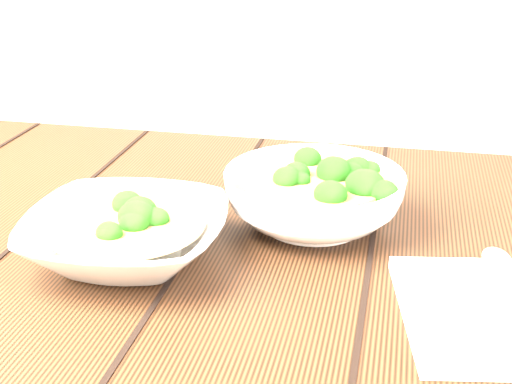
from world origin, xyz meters
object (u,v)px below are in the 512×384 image
object	(u,v)px
soup_bowl_back	(314,197)
trivet	(296,213)
soup_bowl_front	(126,235)
table	(212,338)

from	to	relation	value
soup_bowl_back	trivet	distance (m)	0.03
soup_bowl_front	soup_bowl_back	size ratio (longest dim) A/B	1.08
table	soup_bowl_back	bearing A→B (deg)	40.12
soup_bowl_back	trivet	world-z (taller)	soup_bowl_back
trivet	table	bearing A→B (deg)	-133.22
soup_bowl_back	trivet	size ratio (longest dim) A/B	2.11
table	soup_bowl_front	bearing A→B (deg)	-153.77
table	trivet	distance (m)	0.18
soup_bowl_front	soup_bowl_back	world-z (taller)	soup_bowl_back
table	soup_bowl_back	distance (m)	0.21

